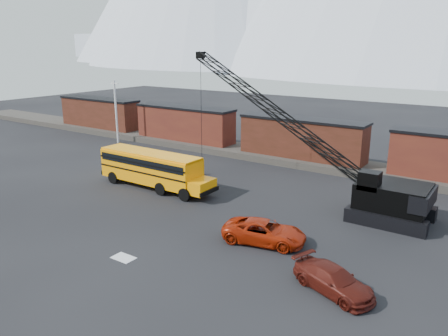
# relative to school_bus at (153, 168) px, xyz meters

# --- Properties ---
(ground) EXTENTS (160.00, 160.00, 0.00)m
(ground) POSITION_rel_school_bus_xyz_m (7.22, -6.89, -1.79)
(ground) COLOR black
(ground) RESTS_ON ground
(gravel_berm) EXTENTS (120.00, 5.00, 0.70)m
(gravel_berm) POSITION_rel_school_bus_xyz_m (7.22, 15.11, -1.44)
(gravel_berm) COLOR #47413A
(gravel_berm) RESTS_ON ground
(boxcar_west_far) EXTENTS (13.70, 3.10, 4.17)m
(boxcar_west_far) POSITION_rel_school_bus_xyz_m (-24.78, 15.11, 0.97)
(boxcar_west_far) COLOR #4E2016
(boxcar_west_far) RESTS_ON gravel_berm
(boxcar_west_near) EXTENTS (13.70, 3.10, 4.17)m
(boxcar_west_near) POSITION_rel_school_bus_xyz_m (-8.78, 15.11, 0.97)
(boxcar_west_near) COLOR #491B15
(boxcar_west_near) RESTS_ON gravel_berm
(boxcar_mid) EXTENTS (13.70, 3.10, 4.17)m
(boxcar_mid) POSITION_rel_school_bus_xyz_m (7.22, 15.11, 0.97)
(boxcar_mid) COLOR #4E2016
(boxcar_mid) RESTS_ON gravel_berm
(utility_pole) EXTENTS (1.40, 0.24, 8.00)m
(utility_pole) POSITION_rel_school_bus_xyz_m (-16.78, 11.11, 2.36)
(utility_pole) COLOR silver
(utility_pole) RESTS_ON ground
(snow_patch) EXTENTS (1.40, 0.90, 0.02)m
(snow_patch) POSITION_rel_school_bus_xyz_m (7.72, -10.89, -1.78)
(snow_patch) COLOR silver
(snow_patch) RESTS_ON ground
(school_bus) EXTENTS (11.65, 2.65, 3.19)m
(school_bus) POSITION_rel_school_bus_xyz_m (0.00, 0.00, 0.00)
(school_bus) COLOR #FF9605
(school_bus) RESTS_ON ground
(red_pickup) EXTENTS (5.72, 3.57, 1.48)m
(red_pickup) POSITION_rel_school_bus_xyz_m (13.61, -4.29, -1.06)
(red_pickup) COLOR #A42007
(red_pickup) RESTS_ON ground
(maroon_suv) EXTENTS (4.96, 3.36, 1.34)m
(maroon_suv) POSITION_rel_school_bus_xyz_m (19.37, -7.39, -1.13)
(maroon_suv) COLOR #4B140D
(maroon_suv) RESTS_ON ground
(crawler_crane) EXTENTS (21.48, 4.20, 11.86)m
(crawler_crane) POSITION_rel_school_bus_xyz_m (10.35, 4.87, 4.56)
(crawler_crane) COLOR black
(crawler_crane) RESTS_ON ground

